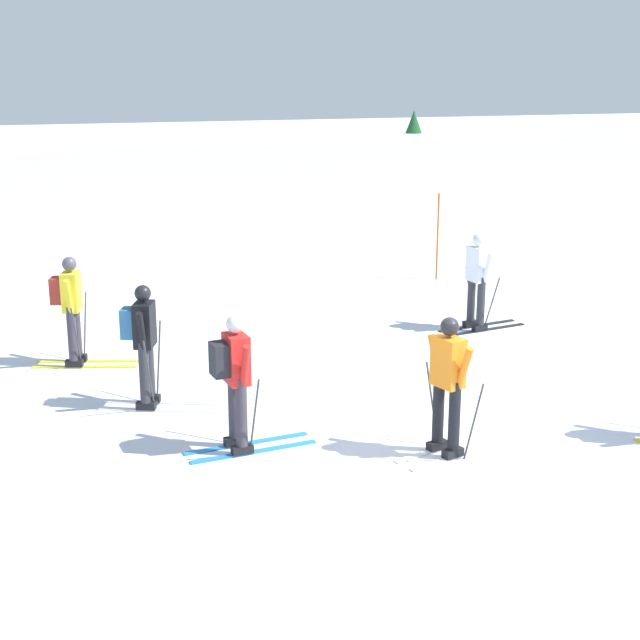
{
  "coord_description": "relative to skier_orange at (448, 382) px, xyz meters",
  "views": [
    {
      "loc": [
        -4.31,
        -9.44,
        4.62
      ],
      "look_at": [
        -0.59,
        3.26,
        0.9
      ],
      "focal_mm": 52.87,
      "sensor_mm": 36.0,
      "label": 1
    }
  ],
  "objects": [
    {
      "name": "skier_black",
      "position": [
        -3.27,
        2.61,
        0.04
      ],
      "size": [
        1.63,
        0.95,
        1.71
      ],
      "color": "silver",
      "rests_on": "ground"
    },
    {
      "name": "conifer_far_left",
      "position": [
        7.27,
        19.35,
        0.84
      ],
      "size": [
        1.71,
        1.71,
        2.93
      ],
      "color": "#513823",
      "rests_on": "ground"
    },
    {
      "name": "skier_yellow",
      "position": [
        -4.14,
        4.76,
        0.04
      ],
      "size": [
        1.64,
        0.97,
        1.71
      ],
      "color": "gold",
      "rests_on": "ground"
    },
    {
      "name": "trail_marker_pole",
      "position": [
        3.53,
        8.55,
        0.01
      ],
      "size": [
        0.04,
        0.04,
        1.85
      ],
      "primitive_type": "cylinder",
      "color": "#C65614",
      "rests_on": "ground"
    },
    {
      "name": "far_snow_ridge",
      "position": [
        -0.08,
        20.94,
        0.18
      ],
      "size": [
        80.0,
        8.32,
        2.19
      ],
      "primitive_type": "cube",
      "color": "silver",
      "rests_on": "ground"
    },
    {
      "name": "skier_white",
      "position": [
        2.67,
        4.81,
        -0.0
      ],
      "size": [
        1.64,
        0.99,
        1.71
      ],
      "color": "black",
      "rests_on": "ground"
    },
    {
      "name": "ground_plane",
      "position": [
        -0.08,
        -0.18,
        -0.92
      ],
      "size": [
        120.0,
        120.0,
        0.0
      ],
      "primitive_type": "plane",
      "color": "silver"
    },
    {
      "name": "skier_red",
      "position": [
        -2.39,
        0.8,
        0.04
      ],
      "size": [
        1.63,
        1.0,
        1.71
      ],
      "color": "#237AC6",
      "rests_on": "ground"
    },
    {
      "name": "skier_orange",
      "position": [
        0.0,
        0.0,
        0.0
      ],
      "size": [
        1.63,
        0.96,
        1.71
      ],
      "color": "silver",
      "rests_on": "ground"
    }
  ]
}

